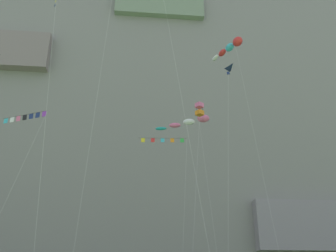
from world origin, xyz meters
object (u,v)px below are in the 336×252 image
kite_banner_high_right (23,124)px  kite_delta_upper_left (225,81)px  kite_windsock_high_center (230,47)px  kite_banner_mid_left (165,152)px  kite_windsock_low_left (190,122)px  kite_box_low_center (199,110)px

kite_banner_high_right → kite_delta_upper_left: size_ratio=0.73×
kite_banner_high_right → kite_windsock_high_center: kite_windsock_high_center is taller
kite_windsock_high_center → kite_delta_upper_left: (-1.42, -1.94, -5.58)m
kite_banner_mid_left → kite_delta_upper_left: kite_delta_upper_left is taller
kite_banner_mid_left → kite_windsock_high_center: 14.50m
kite_banner_mid_left → kite_delta_upper_left: bearing=-21.7°
kite_banner_mid_left → kite_banner_high_right: bearing=-163.9°
kite_windsock_low_left → kite_box_low_center: kite_box_low_center is taller
kite_windsock_high_center → kite_box_low_center: bearing=120.3°
kite_banner_mid_left → kite_windsock_low_left: size_ratio=0.74×
kite_windsock_low_left → kite_delta_upper_left: (2.08, -9.73, 0.19)m
kite_banner_high_right → kite_delta_upper_left: (18.56, 1.36, 6.16)m
kite_banner_high_right → kite_windsock_high_center: size_ratio=0.60×
kite_delta_upper_left → kite_windsock_high_center: bearing=53.9°
kite_windsock_high_center → kite_banner_mid_left: bearing=177.0°
kite_banner_high_right → kite_windsock_low_left: bearing=33.9°
kite_banner_mid_left → kite_delta_upper_left: (5.83, -2.33, 6.97)m
kite_windsock_low_left → kite_delta_upper_left: 9.95m
kite_banner_mid_left → kite_windsock_high_center: kite_windsock_high_center is taller
kite_banner_mid_left → kite_box_low_center: (4.41, 4.49, 7.02)m
kite_windsock_high_center → kite_banner_high_right: bearing=-170.6°
kite_banner_mid_left → kite_windsock_low_left: (3.75, 7.40, 6.78)m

